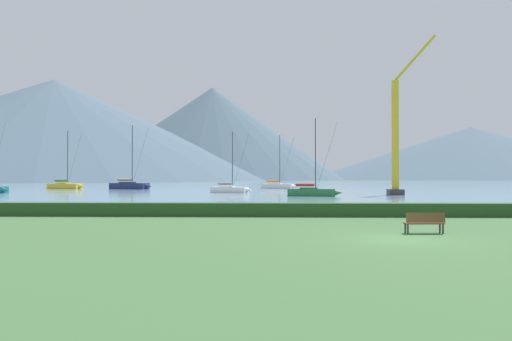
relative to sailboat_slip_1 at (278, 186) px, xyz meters
The scene contains 13 objects.
ground_plane 79.61m from the sailboat_slip_1, 87.40° to the right, with size 1000.00×1000.00×0.00m, color #385B33.
harbor_water 57.59m from the sailboat_slip_1, 86.40° to the left, with size 320.00×246.00×0.00m, color slate.
hedge_line 68.62m from the sailboat_slip_1, 86.98° to the right, with size 80.00×1.20×0.86m, color #284C23.
sailboat_slip_1 is the anchor object (origin of this frame).
sailboat_slip_2 30.47m from the sailboat_slip_1, behind, with size 9.22×4.75×12.97m.
sailboat_slip_4 37.89m from the sailboat_slip_1, 84.20° to the right, with size 7.15×2.88×10.16m.
sailboat_slip_6 44.22m from the sailboat_slip_1, behind, with size 8.29×3.96×12.07m.
sailboat_slip_9 26.55m from the sailboat_slip_1, 107.39° to the right, with size 6.78×3.65×9.61m.
park_bench_near_path 77.68m from the sailboat_slip_1, 86.12° to the right, with size 1.78×0.58×0.95m.
dock_crane 37.61m from the sailboat_slip_1, 64.46° to the right, with size 6.67×2.00×22.31m.
distant_hill_west_ridge 367.67m from the sailboat_slip_1, 61.18° to the left, with size 290.25×290.25×46.53m, color #425666.
distant_hill_central_peak 261.74m from the sailboat_slip_1, 124.75° to the left, with size 300.98×300.98×68.48m, color #425666.
distant_hill_east_ridge 270.98m from the sailboat_slip_1, 99.96° to the left, with size 202.93×202.93×72.17m, color #425666.
Camera 1 is at (-5.33, -19.24, 2.57)m, focal length 32.84 mm.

